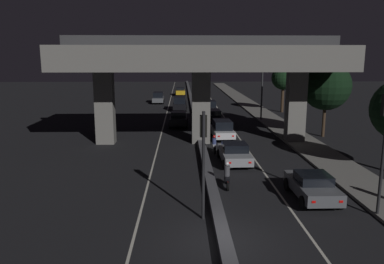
# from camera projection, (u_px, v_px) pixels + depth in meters

# --- Properties ---
(ground_plane) EXTENTS (200.00, 200.00, 0.00)m
(ground_plane) POSITION_uv_depth(u_px,v_px,m) (223.00, 241.00, 14.80)
(ground_plane) COLOR black
(lane_line_left_inner) EXTENTS (0.12, 126.00, 0.00)m
(lane_line_left_inner) POSITION_uv_depth(u_px,v_px,m) (167.00, 113.00, 49.02)
(lane_line_left_inner) COLOR beige
(lane_line_left_inner) RESTS_ON ground_plane
(lane_line_right_inner) EXTENTS (0.12, 126.00, 0.00)m
(lane_line_right_inner) POSITION_uv_depth(u_px,v_px,m) (221.00, 113.00, 49.21)
(lane_line_right_inner) COLOR beige
(lane_line_right_inner) RESTS_ON ground_plane
(median_divider) EXTENTS (0.55, 126.00, 0.36)m
(median_divider) POSITION_uv_depth(u_px,v_px,m) (194.00, 112.00, 49.08)
(median_divider) COLOR #4C4C51
(median_divider) RESTS_ON ground_plane
(sidewalk_right) EXTENTS (2.99, 126.00, 0.16)m
(sidewalk_right) POSITION_uv_depth(u_px,v_px,m) (272.00, 121.00, 42.47)
(sidewalk_right) COLOR slate
(sidewalk_right) RESTS_ON ground_plane
(elevated_overpass) EXTENTS (22.65, 9.28, 8.89)m
(elevated_overpass) POSITION_uv_depth(u_px,v_px,m) (201.00, 62.00, 30.68)
(elevated_overpass) COLOR slate
(elevated_overpass) RESTS_ON ground_plane
(traffic_light_left_of_median) EXTENTS (0.30, 0.49, 4.89)m
(traffic_light_left_of_median) POSITION_uv_depth(u_px,v_px,m) (203.00, 146.00, 16.30)
(traffic_light_left_of_median) COLOR black
(traffic_light_left_of_median) RESTS_ON ground_plane
(traffic_light_right_of_median) EXTENTS (0.30, 0.49, 5.78)m
(traffic_light_right_of_median) POSITION_uv_depth(u_px,v_px,m) (384.00, 132.00, 16.40)
(traffic_light_right_of_median) COLOR black
(traffic_light_right_of_median) RESTS_ON ground_plane
(street_lamp) EXTENTS (2.60, 0.32, 7.97)m
(street_lamp) POSITION_uv_depth(u_px,v_px,m) (259.00, 79.00, 42.09)
(street_lamp) COLOR #2D2D30
(street_lamp) RESTS_ON ground_plane
(car_grey_lead) EXTENTS (1.98, 4.11, 1.39)m
(car_grey_lead) POSITION_uv_depth(u_px,v_px,m) (312.00, 186.00, 19.04)
(car_grey_lead) COLOR #515459
(car_grey_lead) RESTS_ON ground_plane
(car_silver_second) EXTENTS (2.07, 4.36, 1.42)m
(car_silver_second) POSITION_uv_depth(u_px,v_px,m) (235.00, 153.00, 25.63)
(car_silver_second) COLOR gray
(car_silver_second) RESTS_ON ground_plane
(car_white_third) EXTENTS (2.04, 4.17, 1.68)m
(car_white_third) POSITION_uv_depth(u_px,v_px,m) (222.00, 129.00, 33.36)
(car_white_third) COLOR silver
(car_white_third) RESTS_ON ground_plane
(car_black_fourth) EXTENTS (1.98, 4.07, 1.53)m
(car_black_fourth) POSITION_uv_depth(u_px,v_px,m) (213.00, 116.00, 41.11)
(car_black_fourth) COLOR black
(car_black_fourth) RESTS_ON ground_plane
(car_white_fifth) EXTENTS (2.02, 3.99, 1.68)m
(car_white_fifth) POSITION_uv_depth(u_px,v_px,m) (209.00, 107.00, 48.47)
(car_white_fifth) COLOR silver
(car_white_fifth) RESTS_ON ground_plane
(car_black_lead_oncoming) EXTENTS (1.97, 4.03, 1.54)m
(car_black_lead_oncoming) POSITION_uv_depth(u_px,v_px,m) (178.00, 119.00, 39.40)
(car_black_lead_oncoming) COLOR black
(car_black_lead_oncoming) RESTS_ON ground_plane
(car_black_second_oncoming) EXTENTS (2.00, 4.24, 1.92)m
(car_black_second_oncoming) POSITION_uv_depth(u_px,v_px,m) (180.00, 103.00, 51.23)
(car_black_second_oncoming) COLOR black
(car_black_second_oncoming) RESTS_ON ground_plane
(car_grey_third_oncoming) EXTENTS (1.91, 4.47, 1.75)m
(car_grey_third_oncoming) POSITION_uv_depth(u_px,v_px,m) (158.00, 98.00, 59.59)
(car_grey_third_oncoming) COLOR #515459
(car_grey_third_oncoming) RESTS_ON ground_plane
(car_taxi_yellow_fourth_oncoming) EXTENTS (1.96, 4.61, 1.50)m
(car_taxi_yellow_fourth_oncoming) POSITION_uv_depth(u_px,v_px,m) (180.00, 91.00, 71.66)
(car_taxi_yellow_fourth_oncoming) COLOR gold
(car_taxi_yellow_fourth_oncoming) RESTS_ON ground_plane
(motorcycle_black_filtering_near) EXTENTS (0.33, 1.77, 1.47)m
(motorcycle_black_filtering_near) POSITION_uv_depth(u_px,v_px,m) (227.00, 176.00, 20.87)
(motorcycle_black_filtering_near) COLOR black
(motorcycle_black_filtering_near) RESTS_ON ground_plane
(motorcycle_white_filtering_mid) EXTENTS (0.32, 1.90, 1.35)m
(motorcycle_white_filtering_mid) POSITION_uv_depth(u_px,v_px,m) (214.00, 145.00, 28.57)
(motorcycle_white_filtering_mid) COLOR black
(motorcycle_white_filtering_mid) RESTS_ON ground_plane
(roadside_tree_kerbside_mid) EXTENTS (4.38, 4.38, 6.84)m
(roadside_tree_kerbside_mid) POSITION_uv_depth(u_px,v_px,m) (326.00, 86.00, 33.50)
(roadside_tree_kerbside_mid) COLOR #38281C
(roadside_tree_kerbside_mid) RESTS_ON ground_plane
(roadside_tree_kerbside_far) EXTENTS (3.12, 3.12, 6.09)m
(roadside_tree_kerbside_far) POSITION_uv_depth(u_px,v_px,m) (283.00, 78.00, 49.03)
(roadside_tree_kerbside_far) COLOR #38281C
(roadside_tree_kerbside_far) RESTS_ON ground_plane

